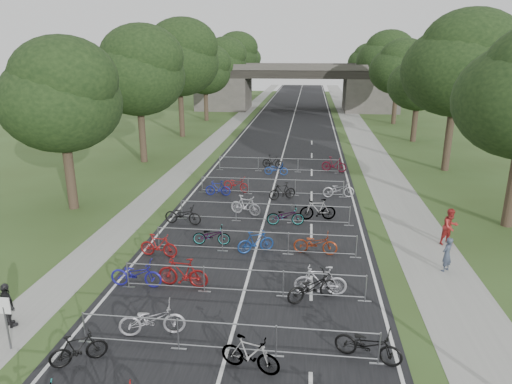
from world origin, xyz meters
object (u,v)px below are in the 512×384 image
pedestrian_a (447,255)px  park_sign (5,314)px  pedestrian_c (8,306)px  overpass_bridge (296,87)px  pedestrian_b (450,227)px

pedestrian_a → park_sign: bearing=-18.9°
pedestrian_a → pedestrian_c: (-15.83, -5.99, 0.04)m
overpass_bridge → pedestrian_c: size_ratio=19.29×
park_sign → pedestrian_a: size_ratio=1.20×
pedestrian_a → pedestrian_c: size_ratio=0.95×
pedestrian_b → overpass_bridge: bearing=72.4°
park_sign → pedestrian_c: park_sign is taller
overpass_bridge → park_sign: overpass_bridge is taller
pedestrian_a → pedestrian_b: pedestrian_b is taller
park_sign → pedestrian_b: bearing=32.2°
park_sign → pedestrian_c: 1.46m
pedestrian_c → park_sign: bearing=155.9°
park_sign → pedestrian_a: 16.68m
pedestrian_a → pedestrian_c: pedestrian_c is taller
overpass_bridge → pedestrian_b: overpass_bridge is taller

